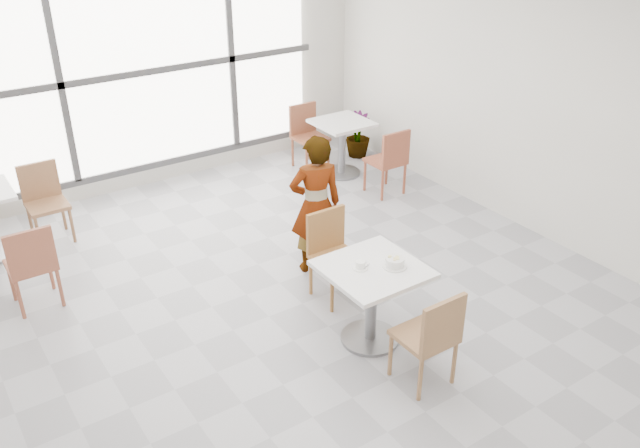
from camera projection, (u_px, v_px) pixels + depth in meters
floor at (303, 304)px, 6.40m from camera, size 7.00×7.00×0.00m
wall_back at (149, 70)px, 8.26m from camera, size 6.00×0.00×6.00m
wall_right at (535, 99)px, 7.18m from camera, size 0.00×7.00×7.00m
window at (151, 71)px, 8.21m from camera, size 4.60×0.07×2.52m
main_table at (372, 290)px, 5.67m from camera, size 0.80×0.80×0.75m
chair_near at (432, 334)px, 5.16m from camera, size 0.42×0.42×0.87m
chair_far at (332, 249)px, 6.33m from camera, size 0.42×0.42×0.87m
oatmeal_bowl at (395, 262)px, 5.55m from camera, size 0.21×0.21×0.09m
coffee_cup at (360, 265)px, 5.53m from camera, size 0.16×0.13×0.07m
person at (316, 205)px, 6.63m from camera, size 0.62×0.50×1.47m
bg_table_right at (342, 140)px, 8.92m from camera, size 0.70×0.70×0.75m
bg_chair_left_near at (31, 262)px, 6.12m from camera, size 0.42×0.42×0.87m
bg_chair_left_far at (44, 197)px, 7.33m from camera, size 0.42×0.42×0.87m
bg_chair_right_near at (390, 158)px, 8.33m from camera, size 0.42×0.42×0.87m
bg_chair_right_far at (307, 132)px, 9.18m from camera, size 0.42×0.42×0.87m
plant_right at (358, 135)px, 9.57m from camera, size 0.44×0.44×0.65m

